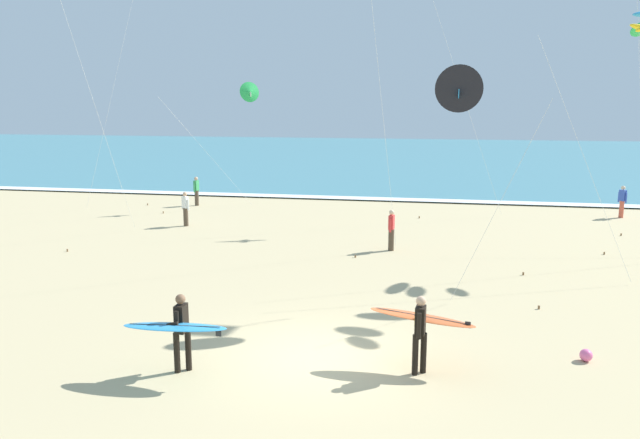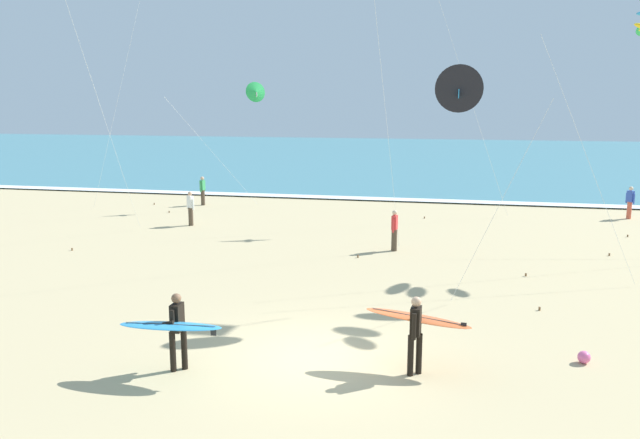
{
  "view_description": "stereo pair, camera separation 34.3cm",
  "coord_description": "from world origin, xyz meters",
  "px_view_note": "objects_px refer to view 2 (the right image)",
  "views": [
    {
      "loc": [
        2.59,
        -13.19,
        5.68
      ],
      "look_at": [
        -0.86,
        4.38,
        2.32
      ],
      "focal_mm": 35.58,
      "sensor_mm": 36.0,
      "label": 1
    },
    {
      "loc": [
        2.92,
        -13.12,
        5.68
      ],
      "look_at": [
        -0.86,
        4.38,
        2.32
      ],
      "focal_mm": 35.58,
      "sensor_mm": 36.0,
      "label": 2
    }
  ],
  "objects_px": {
    "bystander_green_top": "(203,191)",
    "bystander_blue_top": "(630,202)",
    "kite_delta_charcoal_near": "(459,89)",
    "kite_delta_emerald_high": "(255,92)",
    "bystander_red_top": "(394,230)",
    "beach_ball": "(584,357)",
    "surfer_trailing": "(174,326)",
    "bystander_white_top": "(191,208)",
    "surfer_lead": "(417,324)"
  },
  "relations": [
    {
      "from": "surfer_trailing",
      "to": "bystander_blue_top",
      "type": "relative_size",
      "value": 1.41
    },
    {
      "from": "bystander_blue_top",
      "to": "kite_delta_charcoal_near",
      "type": "bearing_deg",
      "value": -118.5
    },
    {
      "from": "bystander_white_top",
      "to": "beach_ball",
      "type": "xyz_separation_m",
      "value": [
        14.82,
        -12.82,
        -0.67
      ]
    },
    {
      "from": "kite_delta_emerald_high",
      "to": "beach_ball",
      "type": "height_order",
      "value": "kite_delta_emerald_high"
    },
    {
      "from": "kite_delta_charcoal_near",
      "to": "kite_delta_emerald_high",
      "type": "bearing_deg",
      "value": 125.01
    },
    {
      "from": "kite_delta_emerald_high",
      "to": "bystander_blue_top",
      "type": "bearing_deg",
      "value": 0.77
    },
    {
      "from": "bystander_red_top",
      "to": "bystander_blue_top",
      "type": "height_order",
      "value": "same"
    },
    {
      "from": "kite_delta_charcoal_near",
      "to": "bystander_red_top",
      "type": "height_order",
      "value": "kite_delta_charcoal_near"
    },
    {
      "from": "kite_delta_charcoal_near",
      "to": "beach_ball",
      "type": "xyz_separation_m",
      "value": [
        2.91,
        -3.58,
        -5.84
      ]
    },
    {
      "from": "bystander_white_top",
      "to": "kite_delta_charcoal_near",
      "type": "bearing_deg",
      "value": -37.82
    },
    {
      "from": "kite_delta_charcoal_near",
      "to": "bystander_blue_top",
      "type": "relative_size",
      "value": 4.18
    },
    {
      "from": "surfer_trailing",
      "to": "kite_delta_emerald_high",
      "type": "relative_size",
      "value": 0.34
    },
    {
      "from": "surfer_trailing",
      "to": "kite_delta_emerald_high",
      "type": "distance_m",
      "value": 22.21
    },
    {
      "from": "kite_delta_emerald_high",
      "to": "bystander_red_top",
      "type": "bearing_deg",
      "value": -46.88
    },
    {
      "from": "kite_delta_charcoal_near",
      "to": "kite_delta_emerald_high",
      "type": "xyz_separation_m",
      "value": [
        -10.57,
        15.1,
        0.13
      ]
    },
    {
      "from": "bystander_blue_top",
      "to": "bystander_white_top",
      "type": "bearing_deg",
      "value": -163.22
    },
    {
      "from": "bystander_green_top",
      "to": "bystander_white_top",
      "type": "xyz_separation_m",
      "value": [
        1.71,
        -5.56,
        0.0
      ]
    },
    {
      "from": "bystander_green_top",
      "to": "beach_ball",
      "type": "distance_m",
      "value": 24.73
    },
    {
      "from": "kite_delta_charcoal_near",
      "to": "bystander_white_top",
      "type": "bearing_deg",
      "value": 142.18
    },
    {
      "from": "bystander_blue_top",
      "to": "bystander_green_top",
      "type": "bearing_deg",
      "value": -178.58
    },
    {
      "from": "surfer_lead",
      "to": "beach_ball",
      "type": "height_order",
      "value": "surfer_lead"
    },
    {
      "from": "bystander_red_top",
      "to": "surfer_trailing",
      "type": "bearing_deg",
      "value": -105.71
    },
    {
      "from": "kite_delta_charcoal_near",
      "to": "bystander_blue_top",
      "type": "height_order",
      "value": "kite_delta_charcoal_near"
    },
    {
      "from": "bystander_red_top",
      "to": "bystander_blue_top",
      "type": "xyz_separation_m",
      "value": [
        10.56,
        9.17,
        0.0
      ]
    },
    {
      "from": "surfer_lead",
      "to": "bystander_green_top",
      "type": "relative_size",
      "value": 1.45
    },
    {
      "from": "bystander_green_top",
      "to": "bystander_blue_top",
      "type": "distance_m",
      "value": 21.96
    },
    {
      "from": "kite_delta_emerald_high",
      "to": "bystander_white_top",
      "type": "relative_size",
      "value": 4.21
    },
    {
      "from": "kite_delta_charcoal_near",
      "to": "bystander_red_top",
      "type": "xyz_separation_m",
      "value": [
        -2.22,
        6.18,
        -5.17
      ]
    },
    {
      "from": "kite_delta_emerald_high",
      "to": "bystander_blue_top",
      "type": "distance_m",
      "value": 19.64
    },
    {
      "from": "beach_ball",
      "to": "surfer_trailing",
      "type": "bearing_deg",
      "value": -164.45
    },
    {
      "from": "bystander_white_top",
      "to": "beach_ball",
      "type": "height_order",
      "value": "bystander_white_top"
    },
    {
      "from": "surfer_trailing",
      "to": "bystander_white_top",
      "type": "xyz_separation_m",
      "value": [
        -6.27,
        15.2,
        -0.23
      ]
    },
    {
      "from": "surfer_lead",
      "to": "surfer_trailing",
      "type": "relative_size",
      "value": 1.02
    },
    {
      "from": "bystander_red_top",
      "to": "beach_ball",
      "type": "distance_m",
      "value": 11.05
    },
    {
      "from": "surfer_trailing",
      "to": "bystander_red_top",
      "type": "xyz_separation_m",
      "value": [
        3.41,
        12.14,
        -0.23
      ]
    },
    {
      "from": "surfer_trailing",
      "to": "beach_ball",
      "type": "relative_size",
      "value": 8.03
    },
    {
      "from": "bystander_green_top",
      "to": "bystander_white_top",
      "type": "distance_m",
      "value": 5.82
    },
    {
      "from": "surfer_lead",
      "to": "bystander_red_top",
      "type": "xyz_separation_m",
      "value": [
        -1.54,
        10.95,
        -0.23
      ]
    },
    {
      "from": "surfer_trailing",
      "to": "bystander_red_top",
      "type": "height_order",
      "value": "surfer_trailing"
    },
    {
      "from": "bystander_blue_top",
      "to": "beach_ball",
      "type": "distance_m",
      "value": 19.7
    },
    {
      "from": "surfer_lead",
      "to": "kite_delta_charcoal_near",
      "type": "xyz_separation_m",
      "value": [
        0.68,
        4.77,
        4.93
      ]
    },
    {
      "from": "bystander_blue_top",
      "to": "surfer_lead",
      "type": "bearing_deg",
      "value": -114.14
    },
    {
      "from": "kite_delta_charcoal_near",
      "to": "bystander_blue_top",
      "type": "distance_m",
      "value": 18.21
    },
    {
      "from": "bystander_green_top",
      "to": "bystander_blue_top",
      "type": "relative_size",
      "value": 1.0
    },
    {
      "from": "surfer_trailing",
      "to": "kite_delta_charcoal_near",
      "type": "bearing_deg",
      "value": 46.58
    },
    {
      "from": "bystander_red_top",
      "to": "bystander_white_top",
      "type": "xyz_separation_m",
      "value": [
        -9.69,
        3.07,
        0.0
      ]
    },
    {
      "from": "bystander_red_top",
      "to": "bystander_blue_top",
      "type": "distance_m",
      "value": 13.98
    },
    {
      "from": "surfer_lead",
      "to": "bystander_blue_top",
      "type": "bearing_deg",
      "value": 65.86
    },
    {
      "from": "surfer_lead",
      "to": "kite_delta_charcoal_near",
      "type": "bearing_deg",
      "value": 81.85
    },
    {
      "from": "kite_delta_charcoal_near",
      "to": "bystander_white_top",
      "type": "height_order",
      "value": "kite_delta_charcoal_near"
    }
  ]
}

